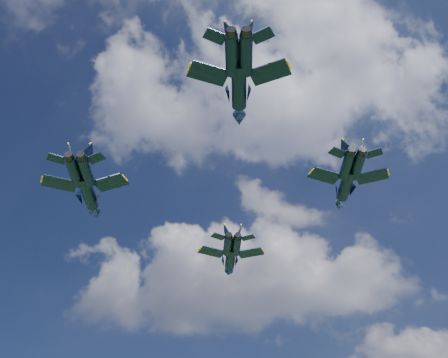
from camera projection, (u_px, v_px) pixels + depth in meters
jet_lead at (230, 259)px, 101.87m from camera, size 11.62×15.56×3.66m
jet_left at (89, 193)px, 85.63m from camera, size 13.07×17.17×4.06m
jet_right at (345, 186)px, 84.70m from camera, size 11.91×15.81×3.73m
jet_slot at (239, 89)px, 69.04m from camera, size 12.50×16.40×3.88m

